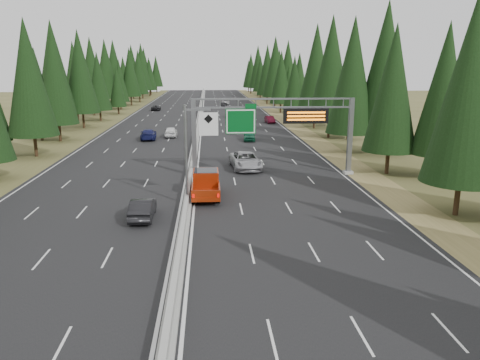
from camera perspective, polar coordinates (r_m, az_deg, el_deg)
name	(u,v)px	position (r m, az deg, el deg)	size (l,w,h in m)	color
road	(199,124)	(92.12, -5.02, 6.87)	(32.00, 260.00, 0.08)	black
shoulder_right	(289,123)	(93.49, 6.03, 6.94)	(3.60, 260.00, 0.06)	olive
shoulder_left	(106,124)	(94.16, -15.98, 6.54)	(3.60, 260.00, 0.06)	#4F4D25
median_barrier	(199,122)	(92.08, -5.02, 7.10)	(0.70, 260.00, 0.85)	gray
sign_gantry	(280,125)	(47.23, 4.86, 6.76)	(16.75, 0.98, 7.80)	slate
hov_sign_pole	(193,148)	(36.97, -5.71, 3.95)	(2.80, 0.50, 8.00)	slate
tree_row_right	(328,74)	(81.21, 10.70, 12.59)	(12.14, 245.88, 19.00)	black
tree_row_left	(73,75)	(90.27, -19.70, 12.00)	(12.05, 242.98, 18.94)	black
silver_minivan	(246,161)	(50.76, 0.69, 2.38)	(2.97, 6.45, 1.79)	#A0A0A5
red_pickup	(206,182)	(40.35, -4.18, -0.25)	(2.30, 6.44, 2.10)	black
car_ahead_green	(249,136)	(70.36, 1.15, 5.44)	(1.74, 4.32, 1.47)	#135437
car_ahead_dkred	(270,120)	(92.42, 3.66, 7.37)	(1.44, 4.13, 1.36)	#550C1D
car_ahead_dkgrey	(231,114)	(102.25, -1.16, 7.99)	(1.85, 4.56, 1.32)	black
car_ahead_white	(226,102)	(138.39, -1.75, 9.49)	(2.16, 4.69, 1.30)	#B3B3B3
car_ahead_far	(223,105)	(126.81, -2.06, 9.15)	(1.81, 4.49, 1.53)	black
car_onc_near	(143,208)	(34.95, -11.79, -3.42)	(1.60, 4.58, 1.51)	black
car_onc_blue	(148,134)	(72.69, -11.10, 5.51)	(2.25, 5.54, 1.61)	#161A50
car_onc_white	(171,132)	(74.87, -8.43, 5.84)	(1.88, 4.67, 1.59)	white
car_onc_far	(156,108)	(120.73, -10.20, 8.66)	(2.16, 4.69, 1.30)	black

